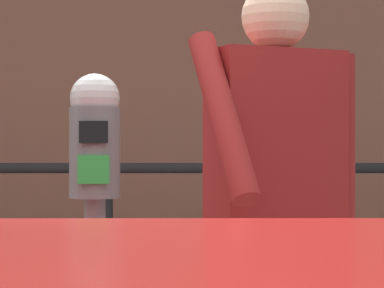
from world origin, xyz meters
The scene contains 4 objects.
parking_meter centered at (0.16, 0.52, 1.15)m, with size 0.17×0.18×1.42m.
pedestrian_at_meter centered at (0.76, 0.66, 1.13)m, with size 0.60×0.64×1.74m.
background_railing centered at (0.00, 2.59, 0.91)m, with size 24.06×0.06×1.10m.
backdrop_wall centered at (0.00, 4.70, 1.97)m, with size 32.00×0.50×3.94m, color brown.
Camera 1 is at (0.46, -2.14, 1.30)m, focal length 76.97 mm.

